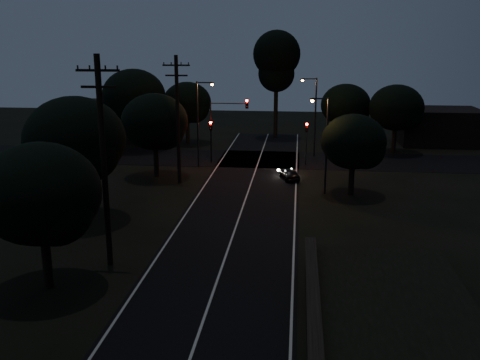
{
  "coord_description": "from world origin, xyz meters",
  "views": [
    {
      "loc": [
        3.81,
        -10.61,
        11.61
      ],
      "look_at": [
        0.0,
        24.0,
        2.5
      ],
      "focal_mm": 40.0,
      "sensor_mm": 36.0,
      "label": 1
    }
  ],
  "objects_px": {
    "utility_pole_far": "(178,118)",
    "signal_left": "(211,134)",
    "streetlight_a": "(200,118)",
    "tall_pine": "(277,61)",
    "signal_mast": "(228,119)",
    "signal_right": "(306,136)",
    "utility_pole_mid": "(104,160)",
    "streetlight_b": "(314,112)",
    "streetlight_c": "(325,139)",
    "car": "(289,174)"
  },
  "relations": [
    {
      "from": "utility_pole_mid",
      "to": "signal_left",
      "type": "bearing_deg",
      "value": 86.79
    },
    {
      "from": "utility_pole_mid",
      "to": "signal_left",
      "type": "distance_m",
      "value": 25.19
    },
    {
      "from": "utility_pole_far",
      "to": "signal_left",
      "type": "relative_size",
      "value": 2.56
    },
    {
      "from": "signal_right",
      "to": "signal_left",
      "type": "bearing_deg",
      "value": 180.0
    },
    {
      "from": "utility_pole_mid",
      "to": "signal_mast",
      "type": "height_order",
      "value": "utility_pole_mid"
    },
    {
      "from": "utility_pole_far",
      "to": "streetlight_a",
      "type": "relative_size",
      "value": 1.31
    },
    {
      "from": "streetlight_b",
      "to": "utility_pole_mid",
      "type": "bearing_deg",
      "value": -111.3
    },
    {
      "from": "signal_right",
      "to": "streetlight_b",
      "type": "relative_size",
      "value": 0.51
    },
    {
      "from": "signal_right",
      "to": "signal_mast",
      "type": "height_order",
      "value": "signal_mast"
    },
    {
      "from": "utility_pole_mid",
      "to": "signal_mast",
      "type": "relative_size",
      "value": 1.76
    },
    {
      "from": "utility_pole_far",
      "to": "streetlight_b",
      "type": "distance_m",
      "value": 16.51
    },
    {
      "from": "tall_pine",
      "to": "signal_left",
      "type": "height_order",
      "value": "tall_pine"
    },
    {
      "from": "tall_pine",
      "to": "streetlight_c",
      "type": "xyz_separation_m",
      "value": [
        4.83,
        -25.0,
        -4.92
      ]
    },
    {
      "from": "streetlight_b",
      "to": "car",
      "type": "xyz_separation_m",
      "value": [
        -2.14,
        -9.86,
        -4.12
      ]
    },
    {
      "from": "signal_mast",
      "to": "streetlight_a",
      "type": "relative_size",
      "value": 0.78
    },
    {
      "from": "streetlight_a",
      "to": "streetlight_c",
      "type": "relative_size",
      "value": 1.07
    },
    {
      "from": "streetlight_b",
      "to": "signal_left",
      "type": "bearing_deg",
      "value": -157.95
    },
    {
      "from": "streetlight_a",
      "to": "tall_pine",
      "type": "bearing_deg",
      "value": 69.64
    },
    {
      "from": "utility_pole_mid",
      "to": "streetlight_b",
      "type": "height_order",
      "value": "utility_pole_mid"
    },
    {
      "from": "utility_pole_far",
      "to": "tall_pine",
      "type": "bearing_deg",
      "value": 73.07
    },
    {
      "from": "tall_pine",
      "to": "signal_mast",
      "type": "distance_m",
      "value": 16.27
    },
    {
      "from": "streetlight_c",
      "to": "streetlight_b",
      "type": "bearing_deg",
      "value": 92.14
    },
    {
      "from": "signal_mast",
      "to": "streetlight_c",
      "type": "xyz_separation_m",
      "value": [
        8.74,
        -9.99,
        0.01
      ]
    },
    {
      "from": "signal_mast",
      "to": "streetlight_c",
      "type": "distance_m",
      "value": 13.28
    },
    {
      "from": "utility_pole_far",
      "to": "signal_right",
      "type": "bearing_deg",
      "value": 37.0
    },
    {
      "from": "signal_left",
      "to": "utility_pole_far",
      "type": "bearing_deg",
      "value": -99.94
    },
    {
      "from": "utility_pole_far",
      "to": "signal_right",
      "type": "relative_size",
      "value": 2.56
    },
    {
      "from": "tall_pine",
      "to": "streetlight_a",
      "type": "distance_m",
      "value": 18.71
    },
    {
      "from": "utility_pole_far",
      "to": "tall_pine",
      "type": "xyz_separation_m",
      "value": [
        7.0,
        23.0,
        3.78
      ]
    },
    {
      "from": "car",
      "to": "streetlight_b",
      "type": "bearing_deg",
      "value": -119.41
    },
    {
      "from": "signal_right",
      "to": "streetlight_a",
      "type": "xyz_separation_m",
      "value": [
        -9.91,
        -1.99,
        1.8
      ]
    },
    {
      "from": "streetlight_a",
      "to": "streetlight_c",
      "type": "bearing_deg",
      "value": -35.69
    },
    {
      "from": "signal_right",
      "to": "streetlight_c",
      "type": "height_order",
      "value": "streetlight_c"
    },
    {
      "from": "signal_right",
      "to": "utility_pole_mid",
      "type": "bearing_deg",
      "value": -112.99
    },
    {
      "from": "utility_pole_far",
      "to": "streetlight_b",
      "type": "height_order",
      "value": "utility_pole_far"
    },
    {
      "from": "car",
      "to": "streetlight_a",
      "type": "bearing_deg",
      "value": -41.66
    },
    {
      "from": "streetlight_a",
      "to": "streetlight_b",
      "type": "height_order",
      "value": "same"
    },
    {
      "from": "signal_left",
      "to": "streetlight_c",
      "type": "bearing_deg",
      "value": -43.76
    },
    {
      "from": "streetlight_a",
      "to": "streetlight_b",
      "type": "bearing_deg",
      "value": 29.48
    },
    {
      "from": "utility_pole_mid",
      "to": "signal_left",
      "type": "relative_size",
      "value": 2.68
    },
    {
      "from": "utility_pole_far",
      "to": "tall_pine",
      "type": "distance_m",
      "value": 24.34
    },
    {
      "from": "signal_left",
      "to": "signal_mast",
      "type": "height_order",
      "value": "signal_mast"
    },
    {
      "from": "signal_mast",
      "to": "streetlight_b",
      "type": "bearing_deg",
      "value": 25.99
    },
    {
      "from": "tall_pine",
      "to": "streetlight_c",
      "type": "bearing_deg",
      "value": -79.07
    },
    {
      "from": "utility_pole_mid",
      "to": "signal_right",
      "type": "height_order",
      "value": "utility_pole_mid"
    },
    {
      "from": "tall_pine",
      "to": "streetlight_c",
      "type": "relative_size",
      "value": 1.72
    },
    {
      "from": "tall_pine",
      "to": "streetlight_b",
      "type": "xyz_separation_m",
      "value": [
        4.31,
        -11.0,
        -4.63
      ]
    },
    {
      "from": "utility_pole_far",
      "to": "signal_left",
      "type": "bearing_deg",
      "value": 80.06
    },
    {
      "from": "tall_pine",
      "to": "streetlight_a",
      "type": "xyz_separation_m",
      "value": [
        -6.31,
        -17.0,
        -4.63
      ]
    },
    {
      "from": "utility_pole_far",
      "to": "streetlight_c",
      "type": "height_order",
      "value": "utility_pole_far"
    }
  ]
}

